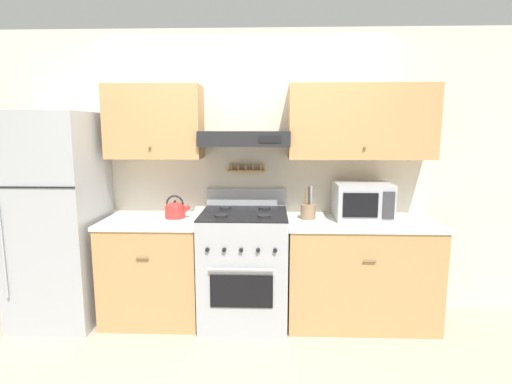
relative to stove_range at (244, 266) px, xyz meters
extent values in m
plane|color=#B2A38E|center=(0.00, -0.32, -0.49)|extent=(16.00, 16.00, 0.00)
cube|color=beige|center=(0.00, 0.39, 0.79)|extent=(5.20, 0.08, 2.55)
cube|color=tan|center=(-0.79, 0.19, 1.24)|extent=(0.82, 0.33, 0.63)
sphere|color=brown|center=(-0.79, 0.01, 1.03)|extent=(0.02, 0.02, 0.02)
cube|color=tan|center=(1.00, 0.19, 1.24)|extent=(1.24, 0.33, 0.63)
sphere|color=brown|center=(1.00, 0.01, 1.03)|extent=(0.02, 0.02, 0.02)
cube|color=#232326|center=(0.00, 0.17, 1.10)|extent=(0.78, 0.37, 0.13)
cube|color=black|center=(0.22, -0.02, 1.10)|extent=(0.19, 0.01, 0.06)
cube|color=tan|center=(0.00, 0.31, 0.80)|extent=(0.34, 0.07, 0.02)
cylinder|color=olive|center=(-0.14, 0.31, 0.84)|extent=(0.03, 0.03, 0.06)
cylinder|color=olive|center=(-0.07, 0.31, 0.84)|extent=(0.03, 0.03, 0.06)
cylinder|color=olive|center=(0.00, 0.31, 0.84)|extent=(0.03, 0.03, 0.06)
cylinder|color=olive|center=(0.07, 0.31, 0.84)|extent=(0.03, 0.03, 0.06)
cylinder|color=olive|center=(0.14, 0.31, 0.84)|extent=(0.03, 0.03, 0.06)
cube|color=tan|center=(-0.79, 0.02, -0.05)|extent=(0.82, 0.65, 0.87)
cube|color=white|center=(-0.79, 0.02, 0.40)|extent=(0.85, 0.68, 0.03)
cylinder|color=brown|center=(-0.79, -0.32, 0.16)|extent=(0.10, 0.01, 0.01)
cube|color=tan|center=(1.00, 0.02, -0.05)|extent=(1.24, 0.65, 0.87)
cube|color=white|center=(1.00, 0.02, 0.40)|extent=(1.26, 0.68, 0.03)
cylinder|color=brown|center=(1.00, -0.32, 0.16)|extent=(0.10, 0.01, 0.01)
cube|color=#ADAFB5|center=(0.00, 0.00, -0.01)|extent=(0.73, 0.69, 0.95)
cube|color=black|center=(0.00, -0.35, -0.09)|extent=(0.50, 0.01, 0.27)
cylinder|color=#ADAFB5|center=(0.00, -0.37, 0.10)|extent=(0.51, 0.02, 0.02)
cube|color=black|center=(0.00, 0.00, 0.47)|extent=(0.73, 0.69, 0.01)
cylinder|color=#232326|center=(-0.18, -0.17, 0.48)|extent=(0.11, 0.11, 0.02)
cylinder|color=#232326|center=(0.18, -0.17, 0.48)|extent=(0.11, 0.11, 0.02)
cylinder|color=#232326|center=(-0.18, 0.16, 0.48)|extent=(0.11, 0.11, 0.02)
cylinder|color=#232326|center=(0.18, 0.16, 0.48)|extent=(0.11, 0.11, 0.02)
cylinder|color=black|center=(-0.26, -0.36, 0.26)|extent=(0.03, 0.02, 0.03)
cylinder|color=black|center=(-0.13, -0.36, 0.26)|extent=(0.03, 0.02, 0.03)
cylinder|color=black|center=(0.00, -0.36, 0.26)|extent=(0.03, 0.02, 0.03)
cylinder|color=black|center=(0.13, -0.36, 0.26)|extent=(0.03, 0.02, 0.03)
cylinder|color=black|center=(0.26, -0.36, 0.26)|extent=(0.03, 0.02, 0.03)
cube|color=#ADAFB5|center=(0.00, 0.32, 0.56)|extent=(0.73, 0.04, 0.16)
cube|color=#ADAFB5|center=(-1.60, -0.02, 0.42)|extent=(0.68, 0.72, 1.81)
cube|color=black|center=(-1.60, -0.38, 0.74)|extent=(0.68, 0.01, 0.01)
cylinder|color=#ADAFB5|center=(-1.86, -0.40, 0.24)|extent=(0.02, 0.02, 0.76)
cylinder|color=red|center=(-0.61, 0.06, 0.46)|extent=(0.18, 0.18, 0.11)
ellipsoid|color=red|center=(-0.61, 0.06, 0.52)|extent=(0.16, 0.16, 0.06)
sphere|color=black|center=(-0.61, 0.06, 0.56)|extent=(0.02, 0.02, 0.02)
cylinder|color=red|center=(-0.53, 0.06, 0.48)|extent=(0.11, 0.04, 0.09)
torus|color=black|center=(-0.61, 0.06, 0.54)|extent=(0.15, 0.01, 0.15)
cube|color=#ADAFB5|center=(1.02, 0.08, 0.57)|extent=(0.47, 0.39, 0.31)
cube|color=black|center=(0.96, -0.11, 0.57)|extent=(0.28, 0.01, 0.20)
cube|color=#38383D|center=(1.19, -0.11, 0.57)|extent=(0.09, 0.01, 0.23)
cylinder|color=#8E7051|center=(0.55, 0.06, 0.48)|extent=(0.13, 0.13, 0.13)
cylinder|color=olive|center=(0.53, 0.06, 0.61)|extent=(0.01, 0.05, 0.16)
cylinder|color=#28282B|center=(0.56, 0.07, 0.61)|extent=(0.01, 0.04, 0.16)
cylinder|color=#B2B2B7|center=(0.58, 0.08, 0.61)|extent=(0.01, 0.03, 0.16)
camera|label=1|loc=(0.22, -3.33, 1.19)|focal=28.00mm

